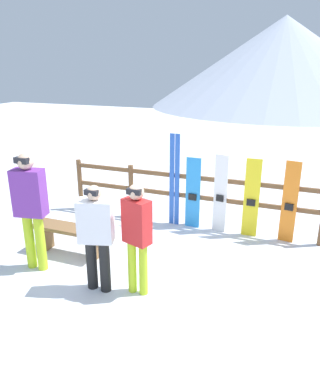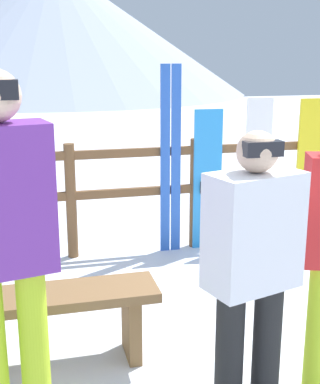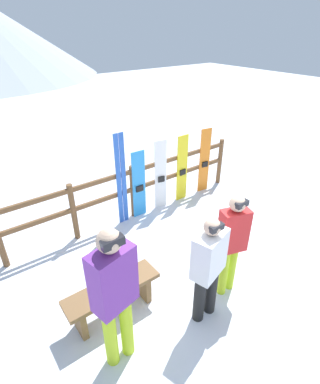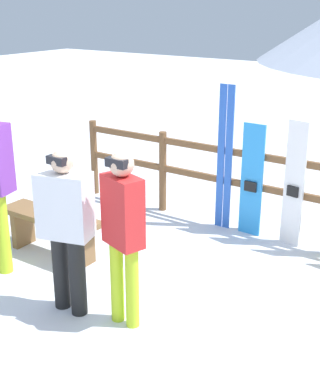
% 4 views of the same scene
% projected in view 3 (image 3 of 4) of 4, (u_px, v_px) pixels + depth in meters
% --- Properties ---
extents(ground_plane, '(40.00, 40.00, 0.00)m').
position_uv_depth(ground_plane, '(209.00, 278.00, 4.59)').
color(ground_plane, white).
extents(fence, '(4.94, 0.10, 1.09)m').
position_uv_depth(fence, '(133.00, 187.00, 5.76)').
color(fence, brown).
rests_on(fence, ground).
extents(bench, '(1.26, 0.36, 0.49)m').
position_uv_depth(bench, '(113.00, 294.00, 3.86)').
color(bench, brown).
rests_on(bench, ground).
extents(person_white, '(0.52, 0.38, 1.54)m').
position_uv_depth(person_white, '(208.00, 265.00, 3.60)').
color(person_white, black).
rests_on(person_white, ground).
extents(person_purple, '(0.49, 0.34, 1.83)m').
position_uv_depth(person_purple, '(114.00, 291.00, 3.00)').
color(person_purple, '#B7D826').
rests_on(person_purple, ground).
extents(person_red, '(0.41, 0.31, 1.58)m').
position_uv_depth(person_red, '(232.00, 239.00, 3.94)').
color(person_red, '#B7D826').
rests_on(person_red, ground).
extents(ski_pair_blue, '(0.19, 0.02, 1.80)m').
position_uv_depth(ski_pair_blue, '(121.00, 180.00, 5.46)').
color(ski_pair_blue, blue).
rests_on(ski_pair_blue, ground).
extents(snowboard_blue, '(0.28, 0.06, 1.38)m').
position_uv_depth(snowboard_blue, '(139.00, 185.00, 5.76)').
color(snowboard_blue, '#288CE0').
rests_on(snowboard_blue, ground).
extents(snowboard_white, '(0.25, 0.09, 1.48)m').
position_uv_depth(snowboard_white, '(161.00, 176.00, 6.01)').
color(snowboard_white, white).
rests_on(snowboard_white, ground).
extents(snowboard_yellow, '(0.27, 0.06, 1.46)m').
position_uv_depth(snowboard_yellow, '(182.00, 169.00, 6.30)').
color(snowboard_yellow, yellow).
rests_on(snowboard_yellow, ground).
extents(snowboard_orange, '(0.26, 0.08, 1.47)m').
position_uv_depth(snowboard_orange, '(204.00, 161.00, 6.64)').
color(snowboard_orange, orange).
rests_on(snowboard_orange, ground).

